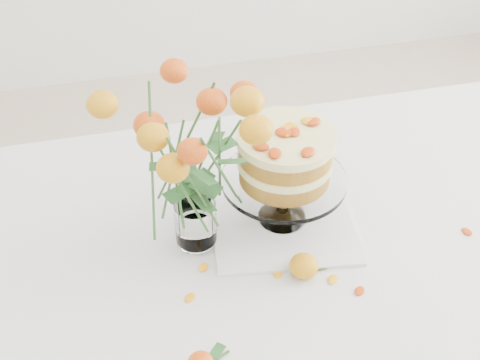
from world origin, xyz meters
name	(u,v)px	position (x,y,z in m)	size (l,w,h in m)	color
table	(316,257)	(0.00, 0.00, 0.67)	(1.43, 0.93, 0.76)	tan
napkin	(282,219)	(-0.07, 0.05, 0.76)	(0.30, 0.30, 0.01)	silver
cake_stand	(285,161)	(-0.07, 0.05, 0.92)	(0.26, 0.26, 0.23)	white
rose_vase	(191,147)	(-0.26, 0.02, 1.00)	(0.35, 0.35, 0.42)	white
loose_rose_near	(304,266)	(-0.07, -0.11, 0.78)	(0.10, 0.06, 0.05)	orange
stray_petal_a	(278,274)	(-0.12, -0.10, 0.76)	(0.03, 0.02, 0.00)	#FFA710
stray_petal_b	(333,279)	(-0.02, -0.14, 0.76)	(0.03, 0.02, 0.00)	#FFA710
stray_petal_c	(359,291)	(0.02, -0.18, 0.76)	(0.03, 0.02, 0.00)	#FFA710
stray_petal_d	(203,268)	(-0.26, -0.05, 0.76)	(0.03, 0.02, 0.00)	#FFA710
stray_petal_e	(190,298)	(-0.30, -0.12, 0.76)	(0.03, 0.02, 0.00)	#FFA710
stray_petal_f	(467,232)	(0.30, -0.08, 0.76)	(0.03, 0.02, 0.00)	#FFA710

